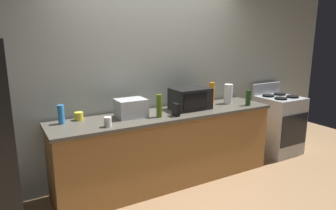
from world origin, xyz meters
TOP-DOWN VIEW (x-y plane):
  - ground_plane at (0.00, 0.00)m, footprint 8.00×8.00m
  - back_wall at (0.00, 0.81)m, footprint 6.40×0.10m
  - counter_run at (0.00, 0.40)m, footprint 2.84×0.64m
  - stove_range at (2.00, 0.40)m, footprint 0.60×0.61m
  - microwave at (0.36, 0.45)m, footprint 0.48×0.35m
  - toaster_oven at (-0.46, 0.46)m, footprint 0.34×0.26m
  - paper_towel_roll at (0.99, 0.45)m, footprint 0.12×0.12m
  - cordless_phone at (0.01, 0.23)m, footprint 0.05×0.11m
  - bottle_olive_oil at (-0.18, 0.29)m, footprint 0.07×0.07m
  - bottle_dish_soap at (0.83, 0.61)m, footprint 0.07×0.07m
  - bottle_spray_cleaner at (-1.22, 0.56)m, footprint 0.07×0.07m
  - bottle_wine at (1.15, 0.23)m, footprint 0.07×0.07m
  - mug_yellow at (-1.02, 0.62)m, footprint 0.10×0.10m
  - mug_white at (-0.82, 0.21)m, footprint 0.08×0.08m

SIDE VIEW (x-z plane):
  - ground_plane at x=0.00m, z-range 0.00..0.00m
  - counter_run at x=0.00m, z-range 0.00..0.90m
  - stove_range at x=2.00m, z-range -0.08..1.00m
  - mug_yellow at x=-1.02m, z-range 0.90..0.99m
  - mug_white at x=-0.82m, z-range 0.90..1.00m
  - cordless_phone at x=0.01m, z-range 0.90..1.05m
  - bottle_spray_cleaner at x=-1.22m, z-range 0.90..1.11m
  - bottle_wine at x=1.15m, z-range 0.90..1.11m
  - toaster_oven at x=-0.46m, z-range 0.90..1.11m
  - bottle_olive_oil at x=-0.18m, z-range 0.90..1.17m
  - microwave at x=0.36m, z-range 0.90..1.17m
  - paper_towel_roll at x=0.99m, z-range 0.90..1.17m
  - bottle_dish_soap at x=0.83m, z-range 0.90..1.18m
  - back_wall at x=0.00m, z-range 0.00..2.70m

